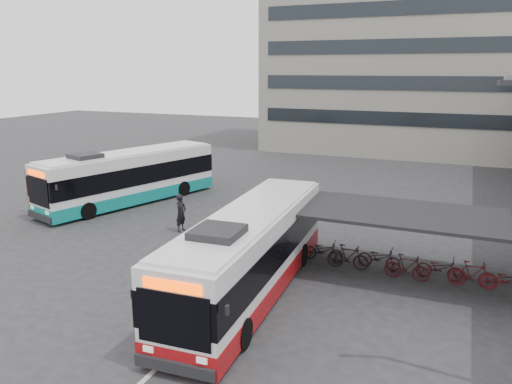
% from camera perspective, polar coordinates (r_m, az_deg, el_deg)
% --- Properties ---
extents(ground, '(120.00, 120.00, 0.00)m').
position_cam_1_polar(ground, '(20.01, -7.62, -9.07)').
color(ground, '#28282B').
rests_on(ground, ground).
extents(bike_shelter, '(10.00, 4.00, 2.54)m').
position_cam_1_polar(bike_shelter, '(19.89, 18.71, -5.84)').
color(bike_shelter, '#595B60').
rests_on(bike_shelter, ground).
extents(office_block, '(30.00, 15.00, 25.00)m').
position_cam_1_polar(office_block, '(52.12, 20.05, 18.32)').
color(office_block, gray).
rests_on(office_block, ground).
extents(road_markings, '(0.15, 7.60, 0.01)m').
position_cam_1_polar(road_markings, '(16.53, -5.34, -14.18)').
color(road_markings, beige).
rests_on(road_markings, ground).
extents(bus_main, '(2.98, 11.09, 3.25)m').
position_cam_1_polar(bus_main, '(17.59, -0.67, -6.96)').
color(bus_main, white).
rests_on(bus_main, ground).
extents(bus_teal, '(5.67, 11.38, 3.30)m').
position_cam_1_polar(bus_teal, '(30.38, -14.22, 1.63)').
color(bus_teal, white).
rests_on(bus_teal, ground).
extents(pedestrian, '(0.47, 0.70, 1.87)m').
position_cam_1_polar(pedestrian, '(24.62, -8.57, -2.37)').
color(pedestrian, black).
rests_on(pedestrian, ground).
extents(sign_totem_mid, '(0.53, 0.24, 2.45)m').
position_cam_1_polar(sign_totem_mid, '(29.92, -24.34, 0.09)').
color(sign_totem_mid, '#982209').
rests_on(sign_totem_mid, ground).
extents(sign_totem_north, '(0.53, 0.22, 2.46)m').
position_cam_1_polar(sign_totem_north, '(33.98, -17.16, 2.25)').
color(sign_totem_north, '#982209').
rests_on(sign_totem_north, ground).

